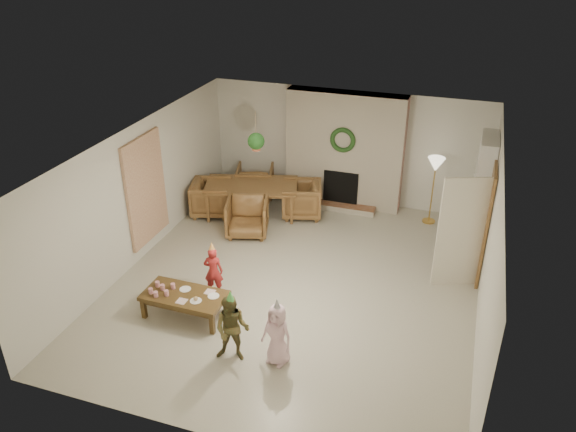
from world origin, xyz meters
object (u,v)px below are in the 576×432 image
at_px(coffee_table_top, 185,296).
at_px(child_red, 213,271).
at_px(dining_table, 251,200).
at_px(dining_chair_near, 247,217).
at_px(dining_chair_right, 301,199).
at_px(child_plaid, 232,329).
at_px(dining_chair_far, 255,182).
at_px(dining_chair_left, 212,198).
at_px(child_pink, 277,334).

xyz_separation_m(coffee_table_top, child_red, (0.18, 0.69, 0.07)).
distance_m(dining_table, dining_chair_near, 0.85).
height_order(dining_table, dining_chair_right, dining_chair_right).
height_order(dining_chair_near, child_plaid, child_plaid).
relative_size(dining_chair_far, coffee_table_top, 0.63).
height_order(dining_chair_far, dining_chair_left, same).
distance_m(dining_chair_far, child_red, 3.77).
relative_size(dining_chair_near, child_pink, 0.85).
bearing_deg(dining_chair_near, child_plaid, -87.16).
distance_m(coffee_table_top, child_pink, 1.82).
bearing_deg(child_plaid, dining_chair_left, 109.73).
bearing_deg(coffee_table_top, dining_chair_right, 80.28).
height_order(dining_chair_near, dining_chair_right, same).
height_order(coffee_table_top, child_plaid, child_plaid).
xyz_separation_m(dining_chair_near, child_plaid, (1.19, -3.45, 0.15)).
bearing_deg(child_red, dining_chair_left, -77.14).
bearing_deg(dining_chair_far, child_red, 84.84).
relative_size(coffee_table_top, child_red, 1.49).
xyz_separation_m(dining_chair_right, child_plaid, (0.41, -4.56, 0.15)).
relative_size(child_plaid, child_pink, 1.09).
relative_size(dining_chair_near, dining_chair_right, 1.00).
distance_m(dining_table, dining_chair_right, 1.06).
xyz_separation_m(dining_table, dining_chair_far, (-0.24, 0.81, 0.04)).
height_order(dining_chair_far, child_red, child_red).
bearing_deg(dining_chair_right, dining_chair_far, -128.66).
relative_size(coffee_table_top, child_plaid, 1.25).
height_order(dining_chair_near, dining_chair_far, same).
distance_m(dining_chair_near, child_red, 2.10).
bearing_deg(dining_chair_left, child_pink, -159.90).
xyz_separation_m(dining_chair_far, dining_chair_right, (1.25, -0.52, 0.00)).
xyz_separation_m(dining_chair_near, dining_chair_right, (0.78, 1.11, 0.00)).
distance_m(coffee_table_top, child_plaid, 1.31).
bearing_deg(coffee_table_top, child_pink, -16.77).
relative_size(dining_chair_left, child_pink, 0.85).
relative_size(dining_chair_right, child_red, 0.94).
relative_size(dining_chair_right, child_plaid, 0.78).
relative_size(dining_chair_far, child_red, 0.94).
height_order(coffee_table_top, child_red, child_red).
xyz_separation_m(dining_chair_left, child_plaid, (2.24, -4.03, 0.15)).
bearing_deg(dining_chair_far, dining_table, 90.00).
distance_m(dining_table, child_pink, 4.61).
distance_m(child_red, child_plaid, 1.66).
relative_size(dining_chair_near, coffee_table_top, 0.63).
xyz_separation_m(dining_chair_left, coffee_table_top, (1.12, -3.35, -0.00)).
bearing_deg(coffee_table_top, child_red, 76.35).
distance_m(dining_chair_right, child_red, 3.23).
height_order(dining_chair_near, child_pink, child_pink).
bearing_deg(dining_table, child_pink, -79.83).
distance_m(dining_table, child_red, 2.93).
relative_size(dining_table, dining_chair_left, 2.34).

